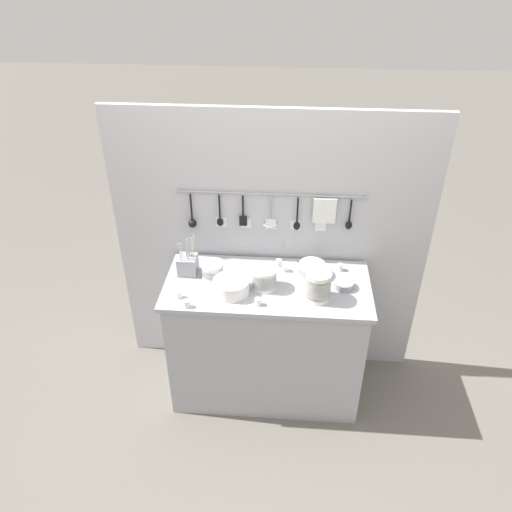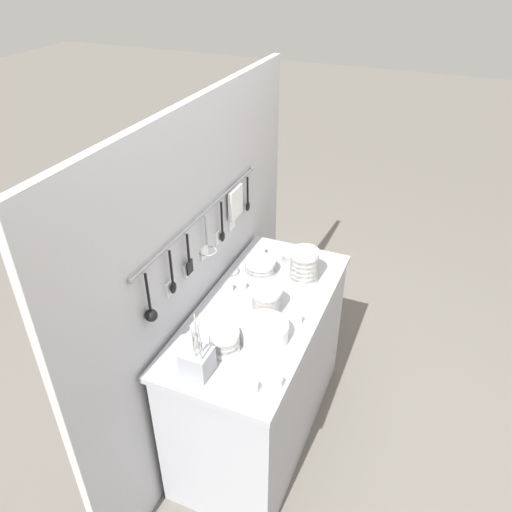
{
  "view_description": "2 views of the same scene",
  "coord_description": "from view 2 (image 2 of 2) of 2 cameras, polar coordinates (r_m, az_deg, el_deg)",
  "views": [
    {
      "loc": [
        0.13,
        -2.54,
        2.83
      ],
      "look_at": [
        -0.07,
        0.03,
        1.13
      ],
      "focal_mm": 35.0,
      "sensor_mm": 36.0,
      "label": 1
    },
    {
      "loc": [
        -1.86,
        -0.75,
        2.55
      ],
      "look_at": [
        0.02,
        0.04,
        1.23
      ],
      "focal_mm": 35.0,
      "sensor_mm": 36.0,
      "label": 2
    }
  ],
  "objects": [
    {
      "name": "bowl_stack_tall_left",
      "position": [
        2.72,
        5.54,
        -1.13
      ],
      "size": [
        0.15,
        0.15,
        0.19
      ],
      "color": "white",
      "rests_on": "counter"
    },
    {
      "name": "back_wall",
      "position": [
        2.67,
        -6.16,
        -3.3
      ],
      "size": [
        2.11,
        0.11,
        1.96
      ],
      "color": "#B2B2B7",
      "rests_on": "ground"
    },
    {
      "name": "counter",
      "position": [
        2.89,
        0.57,
        -13.12
      ],
      "size": [
        1.31,
        0.61,
        0.94
      ],
      "color": "#9EA0A8",
      "rests_on": "ground"
    },
    {
      "name": "cup_front_left",
      "position": [
        2.17,
        2.52,
        -14.27
      ],
      "size": [
        0.04,
        0.04,
        0.05
      ],
      "color": "white",
      "rests_on": "counter"
    },
    {
      "name": "bowl_stack_nested_right",
      "position": [
        2.79,
        0.51,
        -1.25
      ],
      "size": [
        0.17,
        0.17,
        0.09
      ],
      "color": "white",
      "rests_on": "counter"
    },
    {
      "name": "cup_edge_near",
      "position": [
        2.47,
        4.87,
        -7.26
      ],
      "size": [
        0.04,
        0.04,
        0.05
      ],
      "color": "white",
      "rests_on": "counter"
    },
    {
      "name": "cup_front_right",
      "position": [
        2.68,
        -1.53,
        -3.41
      ],
      "size": [
        0.04,
        0.04,
        0.05
      ],
      "color": "white",
      "rests_on": "counter"
    },
    {
      "name": "bowl_stack_short_front",
      "position": [
        2.31,
        -3.63,
        -9.66
      ],
      "size": [
        0.14,
        0.14,
        0.11
      ],
      "color": "white",
      "rests_on": "counter"
    },
    {
      "name": "cup_centre",
      "position": [
        2.97,
        0.7,
        0.58
      ],
      "size": [
        0.04,
        0.04,
        0.05
      ],
      "color": "white",
      "rests_on": "counter"
    },
    {
      "name": "plate_stack",
      "position": [
        2.36,
        1.01,
        -8.66
      ],
      "size": [
        0.22,
        0.22,
        0.09
      ],
      "color": "white",
      "rests_on": "counter"
    },
    {
      "name": "ground_plane",
      "position": [
        3.24,
        0.52,
        -18.88
      ],
      "size": [
        20.0,
        20.0,
        0.0
      ],
      "primitive_type": "plane",
      "color": "#666059"
    },
    {
      "name": "cutlery_caddy",
      "position": [
        2.21,
        -6.73,
        -11.88
      ],
      "size": [
        0.12,
        0.12,
        0.28
      ],
      "color": "#93969E",
      "rests_on": "counter"
    },
    {
      "name": "cup_edge_far",
      "position": [
        2.67,
        -3.05,
        -3.61
      ],
      "size": [
        0.04,
        0.04,
        0.05
      ],
      "color": "white",
      "rests_on": "counter"
    },
    {
      "name": "steel_mixing_bowl",
      "position": [
        2.93,
        4.18,
        -0.09
      ],
      "size": [
        0.12,
        0.12,
        0.04
      ],
      "color": "#93969E",
      "rests_on": "counter"
    },
    {
      "name": "bowl_stack_wide_centre",
      "position": [
        2.51,
        1.23,
        -5.09
      ],
      "size": [
        0.15,
        0.15,
        0.14
      ],
      "color": "white",
      "rests_on": "counter"
    },
    {
      "name": "cup_back_right",
      "position": [
        2.15,
        -0.28,
        -14.82
      ],
      "size": [
        0.04,
        0.04,
        0.05
      ],
      "color": "white",
      "rests_on": "counter"
    }
  ]
}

